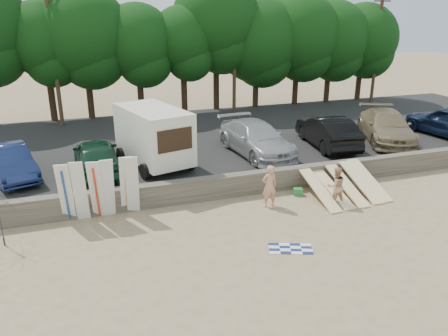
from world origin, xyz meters
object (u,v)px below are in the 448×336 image
(car_1, at_px, (96,156))
(car_0, at_px, (10,162))
(car_3, at_px, (327,131))
(cooler, at_px, (298,192))
(car_4, at_px, (386,126))
(car_2, at_px, (256,138))
(box_trailer, at_px, (153,134))
(beachgoer_a, at_px, (269,186))
(beachgoer_b, at_px, (336,186))

(car_1, bearing_deg, car_0, -9.90)
(car_3, bearing_deg, cooler, 54.36)
(car_1, xyz_separation_m, car_3, (12.28, 0.33, 0.03))
(car_1, bearing_deg, car_4, -179.66)
(car_0, bearing_deg, car_2, -19.14)
(box_trailer, xyz_separation_m, beachgoer_a, (3.93, -4.70, -1.36))
(car_4, xyz_separation_m, beachgoer_b, (-6.73, -5.48, -0.70))
(beachgoer_a, bearing_deg, cooler, -159.60)
(beachgoer_a, height_order, beachgoer_b, beachgoer_a)
(car_3, bearing_deg, car_0, 6.52)
(car_0, relative_size, car_3, 0.85)
(beachgoer_a, distance_m, cooler, 2.00)
(car_2, xyz_separation_m, beachgoer_b, (1.30, -5.59, -0.69))
(car_2, height_order, car_3, car_3)
(box_trailer, bearing_deg, car_0, 161.22)
(beachgoer_a, bearing_deg, car_3, -140.05)
(car_4, bearing_deg, box_trailer, -156.13)
(car_2, relative_size, beachgoer_b, 3.40)
(beachgoer_b, height_order, cooler, beachgoer_b)
(box_trailer, relative_size, car_4, 0.83)
(car_2, bearing_deg, car_0, 173.18)
(car_3, relative_size, beachgoer_b, 3.11)
(car_4, relative_size, beachgoer_b, 3.47)
(box_trailer, xyz_separation_m, car_1, (-2.70, -0.18, -0.75))
(car_2, relative_size, cooler, 15.02)
(car_0, distance_m, car_3, 15.97)
(car_0, relative_size, car_2, 0.78)
(car_2, distance_m, car_3, 4.23)
(car_1, xyz_separation_m, car_4, (16.09, 0.24, 0.01))
(car_0, relative_size, beachgoer_a, 2.42)
(car_1, xyz_separation_m, beachgoer_a, (6.63, -4.53, -0.62))
(car_3, bearing_deg, box_trailer, 8.43)
(beachgoer_a, xyz_separation_m, cooler, (1.73, 0.67, -0.76))
(box_trailer, distance_m, car_0, 6.45)
(car_1, height_order, car_4, car_4)
(car_1, distance_m, cooler, 9.31)
(car_0, relative_size, cooler, 11.70)
(box_trailer, height_order, car_1, box_trailer)
(car_2, height_order, beachgoer_b, car_2)
(cooler, bearing_deg, car_4, 46.58)
(car_0, xyz_separation_m, beachgoer_a, (10.31, -5.13, -0.52))
(car_3, xyz_separation_m, beachgoer_b, (-2.92, -5.57, -0.72))
(car_0, height_order, cooler, car_0)
(car_0, xyz_separation_m, car_1, (3.68, -0.61, 0.10))
(cooler, bearing_deg, beachgoer_b, -35.34)
(car_1, distance_m, beachgoer_b, 10.75)
(beachgoer_a, relative_size, cooler, 4.83)
(box_trailer, bearing_deg, car_2, -13.13)
(car_3, height_order, beachgoer_b, car_3)
(car_0, bearing_deg, car_1, -27.24)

